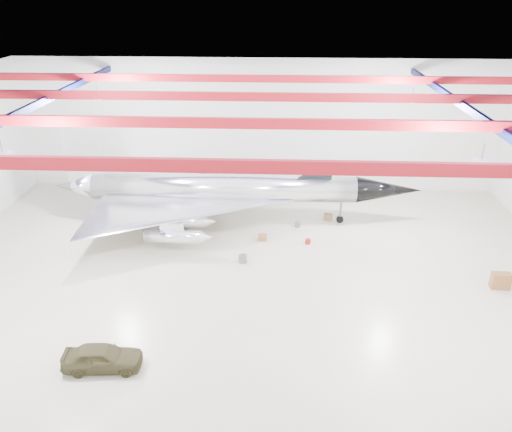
{
  "coord_description": "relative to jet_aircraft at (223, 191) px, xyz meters",
  "views": [
    {
      "loc": [
        1.78,
        -25.77,
        16.31
      ],
      "look_at": [
        0.4,
        2.0,
        3.3
      ],
      "focal_mm": 35.0,
      "sensor_mm": 36.0,
      "label": 1
    }
  ],
  "objects": [
    {
      "name": "floor",
      "position": [
        2.32,
        -8.07,
        -2.41
      ],
      "size": [
        40.0,
        40.0,
        0.0
      ],
      "primitive_type": "plane",
      "color": "#B7AF91",
      "rests_on": "ground"
    },
    {
      "name": "wall_back",
      "position": [
        2.32,
        6.93,
        3.09
      ],
      "size": [
        40.0,
        0.0,
        40.0
      ],
      "primitive_type": "plane",
      "rotation": [
        1.57,
        0.0,
        0.0
      ],
      "color": "silver",
      "rests_on": "floor"
    },
    {
      "name": "ceiling",
      "position": [
        2.32,
        -8.07,
        8.59
      ],
      "size": [
        40.0,
        40.0,
        0.0
      ],
      "primitive_type": "plane",
      "rotation": [
        3.14,
        0.0,
        0.0
      ],
      "color": "#0A0F38",
      "rests_on": "wall_back"
    },
    {
      "name": "ceiling_structure",
      "position": [
        2.32,
        -8.07,
        7.91
      ],
      "size": [
        39.5,
        29.5,
        1.08
      ],
      "color": "maroon",
      "rests_on": "ceiling"
    },
    {
      "name": "jet_aircraft",
      "position": [
        0.0,
        0.0,
        0.0
      ],
      "size": [
        26.96,
        15.6,
        7.36
      ],
      "rotation": [
        0.0,
        0.0,
        0.01
      ],
      "color": "silver",
      "rests_on": "floor"
    },
    {
      "name": "jeep",
      "position": [
        -3.9,
        -16.11,
        -1.79
      ],
      "size": [
        3.75,
        1.74,
        1.24
      ],
      "primitive_type": "imported",
      "rotation": [
        0.0,
        0.0,
        1.65
      ],
      "color": "#3A361D",
      "rests_on": "floor"
    },
    {
      "name": "desk",
      "position": [
        17.2,
        -8.32,
        -1.91
      ],
      "size": [
        1.13,
        0.63,
        1.0
      ],
      "primitive_type": "cube",
      "rotation": [
        0.0,
        0.0,
        -0.08
      ],
      "color": "brown",
      "rests_on": "floor"
    },
    {
      "name": "crate_ply",
      "position": [
        -4.58,
        -3.12,
        -2.24
      ],
      "size": [
        0.62,
        0.57,
        0.35
      ],
      "primitive_type": "cube",
      "rotation": [
        0.0,
        0.0,
        -0.42
      ],
      "color": "olive",
      "rests_on": "floor"
    },
    {
      "name": "engine_drum",
      "position": [
        1.86,
        -6.07,
        -2.17
      ],
      "size": [
        0.63,
        0.63,
        0.49
      ],
      "primitive_type": "cylinder",
      "rotation": [
        0.0,
        0.0,
        -0.18
      ],
      "color": "#59595B",
      "rests_on": "floor"
    },
    {
      "name": "parts_bin",
      "position": [
        7.88,
        0.63,
        -2.19
      ],
      "size": [
        0.73,
        0.64,
        0.44
      ],
      "primitive_type": "cube",
      "rotation": [
        0.0,
        0.0,
        -0.23
      ],
      "color": "olive",
      "rests_on": "floor"
    },
    {
      "name": "crate_small",
      "position": [
        -2.69,
        -1.58,
        -2.27
      ],
      "size": [
        0.48,
        0.43,
        0.28
      ],
      "primitive_type": "cube",
      "rotation": [
        0.0,
        0.0,
        -0.32
      ],
      "color": "#59595B",
      "rests_on": "floor"
    },
    {
      "name": "tool_chest",
      "position": [
        6.17,
        -3.35,
        -2.25
      ],
      "size": [
        0.44,
        0.44,
        0.34
      ],
      "primitive_type": "cylinder",
      "rotation": [
        0.0,
        0.0,
        0.19
      ],
      "color": "maroon",
      "rests_on": "floor"
    },
    {
      "name": "oil_barrel",
      "position": [
        3.02,
        -2.99,
        -2.2
      ],
      "size": [
        0.61,
        0.49,
        0.42
      ],
      "primitive_type": "cube",
      "rotation": [
        0.0,
        0.0,
        0.02
      ],
      "color": "olive",
      "rests_on": "floor"
    },
    {
      "name": "spares_box",
      "position": [
        5.54,
        -0.72,
        -2.23
      ],
      "size": [
        0.47,
        0.47,
        0.36
      ],
      "primitive_type": "cylinder",
      "rotation": [
        0.0,
        0.0,
        0.21
      ],
      "color": "#59595B",
      "rests_on": "floor"
    }
  ]
}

